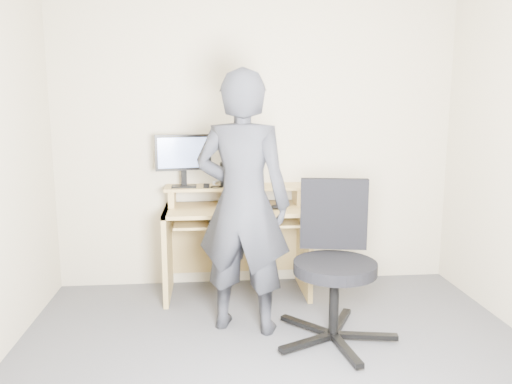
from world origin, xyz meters
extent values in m
plane|color=#4F5054|center=(0.00, 0.00, 0.00)|extent=(3.50, 3.50, 0.00)
cube|color=#BFB298|center=(0.00, 1.75, 1.25)|extent=(3.50, 0.02, 2.50)
cube|color=tan|center=(-0.78, 1.45, 0.38)|extent=(0.04, 0.60, 0.75)
cube|color=tan|center=(0.38, 1.45, 0.38)|extent=(0.04, 0.60, 0.75)
cube|color=tan|center=(-0.20, 1.45, 0.73)|extent=(1.20, 0.60, 0.03)
cube|color=tan|center=(-0.20, 1.37, 0.64)|extent=(1.02, 0.38, 0.02)
cube|color=tan|center=(-0.74, 1.60, 0.82)|extent=(0.05, 0.28, 0.15)
cube|color=tan|center=(0.34, 1.60, 0.82)|extent=(0.05, 0.28, 0.15)
cube|color=tan|center=(-0.20, 1.60, 0.90)|extent=(1.20, 0.30, 0.02)
cube|color=tan|center=(-0.20, 1.74, 0.42)|extent=(1.20, 0.03, 0.65)
cube|color=black|center=(-0.63, 1.57, 0.92)|extent=(0.21, 0.13, 0.01)
cube|color=black|center=(-0.63, 1.59, 0.99)|extent=(0.05, 0.04, 0.13)
cube|color=black|center=(-0.63, 1.57, 1.20)|extent=(0.46, 0.13, 0.30)
cube|color=#7B93D5|center=(-0.63, 1.55, 1.20)|extent=(0.41, 0.09, 0.25)
cube|color=black|center=(-0.29, 1.60, 1.01)|extent=(0.08, 0.13, 0.20)
cylinder|color=#B4B4B8|center=(-0.13, 1.59, 0.99)|extent=(0.08, 0.08, 0.16)
cube|color=black|center=(0.18, 1.59, 0.92)|extent=(0.07, 0.13, 0.01)
cube|color=black|center=(-0.45, 1.51, 0.93)|extent=(0.05, 0.05, 0.03)
torus|color=silver|center=(-0.31, 1.69, 0.92)|extent=(0.18, 0.17, 0.06)
cube|color=black|center=(-0.19, 1.36, 0.67)|extent=(0.49, 0.31, 0.03)
ellipsoid|color=black|center=(0.12, 1.35, 0.77)|extent=(0.10, 0.07, 0.04)
cube|color=black|center=(0.63, 0.46, 0.04)|extent=(0.43, 0.13, 0.03)
cube|color=black|center=(0.51, 0.70, 0.04)|extent=(0.25, 0.40, 0.03)
cube|color=black|center=(0.25, 0.67, 0.04)|extent=(0.33, 0.34, 0.03)
cube|color=black|center=(0.20, 0.41, 0.04)|extent=(0.41, 0.24, 0.03)
cube|color=black|center=(0.44, 0.28, 0.04)|extent=(0.11, 0.43, 0.03)
cylinder|color=black|center=(0.41, 0.50, 0.28)|extent=(0.07, 0.07, 0.45)
cylinder|color=black|center=(0.41, 0.50, 0.53)|extent=(0.56, 0.56, 0.08)
cube|color=black|center=(0.45, 0.75, 0.84)|extent=(0.47, 0.15, 0.50)
imported|color=black|center=(-0.19, 0.77, 0.92)|extent=(0.78, 0.63, 1.84)
camera|label=1|loc=(-0.42, -2.63, 1.60)|focal=35.00mm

